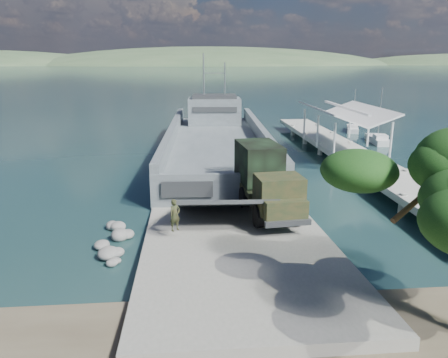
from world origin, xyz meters
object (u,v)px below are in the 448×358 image
landing_craft (217,149)px  soldier (175,222)px  military_truck (265,179)px  pier (347,145)px  sailboat_near (378,140)px  sailboat_far (352,129)px

landing_craft → soldier: 21.82m
landing_craft → military_truck: bearing=-81.3°
military_truck → soldier: military_truck is taller
pier → military_truck: bearing=-126.7°
military_truck → soldier: 7.10m
sailboat_near → sailboat_far: bearing=96.3°
pier → military_truck: pier is taller
pier → sailboat_near: bearing=51.2°
landing_craft → pier: bearing=-10.4°
pier → sailboat_near: (7.26, 9.02, -1.24)m
landing_craft → soldier: size_ratio=21.68×
pier → sailboat_far: 19.04m
pier → landing_craft: bearing=166.9°
soldier → sailboat_far: bearing=21.8°
landing_craft → sailboat_far: size_ratio=6.45×
soldier → military_truck: bearing=1.9°
pier → soldier: 24.73m
soldier → sailboat_near: sailboat_near is taller
landing_craft → sailboat_near: size_ratio=5.72×
sailboat_far → landing_craft: bearing=-125.2°
pier → landing_craft: landing_craft is taller
landing_craft → soldier: (-3.78, -21.48, 0.46)m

